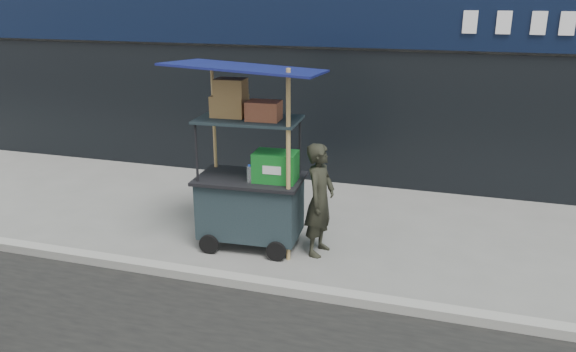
% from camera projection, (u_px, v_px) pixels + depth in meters
% --- Properties ---
extents(ground, '(80.00, 80.00, 0.00)m').
position_uv_depth(ground, '(259.00, 280.00, 6.86)').
color(ground, slate).
rests_on(ground, ground).
extents(curb, '(80.00, 0.18, 0.12)m').
position_uv_depth(curb, '(253.00, 283.00, 6.66)').
color(curb, gray).
rests_on(curb, ground).
extents(vendor_cart, '(1.97, 1.44, 2.55)m').
position_uv_depth(vendor_cart, '(251.00, 184.00, 7.54)').
color(vendor_cart, '#19272B').
rests_on(vendor_cart, ground).
extents(vendor_man, '(0.44, 0.60, 1.52)m').
position_uv_depth(vendor_man, '(320.00, 200.00, 7.35)').
color(vendor_man, black).
rests_on(vendor_man, ground).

